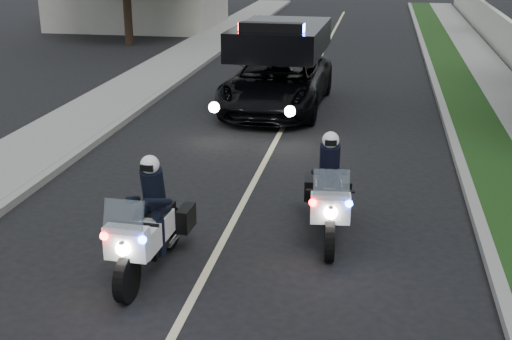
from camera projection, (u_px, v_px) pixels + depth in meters
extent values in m
plane|color=black|center=(197.00, 290.00, 9.35)|extent=(120.00, 120.00, 0.00)
cube|color=gray|center=(445.00, 116.00, 17.91)|extent=(0.20, 60.00, 0.15)
cube|color=#193814|center=(473.00, 117.00, 17.79)|extent=(1.20, 60.00, 0.16)
cube|color=gray|center=(149.00, 103.00, 19.29)|extent=(0.20, 60.00, 0.15)
cube|color=gray|center=(112.00, 101.00, 19.48)|extent=(2.00, 60.00, 0.16)
cube|color=#BFB78C|center=(291.00, 112.00, 18.63)|extent=(0.12, 50.00, 0.01)
imported|color=black|center=(278.00, 108.00, 18.98)|extent=(2.70, 5.57, 2.67)
imported|color=black|center=(259.00, 61.00, 26.01)|extent=(0.75, 1.65, 0.83)
imported|color=black|center=(259.00, 61.00, 26.01)|extent=(0.55, 0.37, 1.52)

